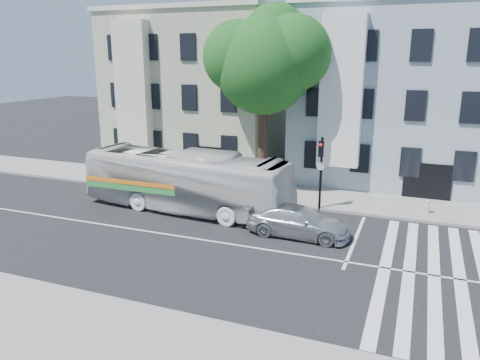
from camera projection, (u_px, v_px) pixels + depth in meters
The scene contains 11 objects.
ground at pixel (201, 240), 21.19m from camera, with size 120.00×120.00×0.00m, color black.
sidewalk_far at pixel (259, 192), 28.36m from camera, with size 80.00×4.00×0.15m, color gray.
sidewalk_near at pixel (84, 332), 13.97m from camera, with size 80.00×4.00×0.15m, color gray.
building_left at pixel (203, 90), 35.73m from camera, with size 12.00×10.00×11.00m, color gray.
building_right at pixel (395, 96), 30.79m from camera, with size 12.00×10.00×11.00m, color #8EA0AA.
street_tree at pixel (266, 60), 27.00m from camera, with size 7.30×5.90×11.10m.
bus at pixel (186, 181), 24.82m from camera, with size 11.67×2.73×3.25m, color silver.
sedan at pixel (298, 221), 21.51m from camera, with size 4.78×1.94×1.39m, color silver.
hedge at pixel (160, 183), 28.81m from camera, with size 8.50×0.84×0.70m, color #266721, non-canonical shape.
traffic_signal at pixel (321, 164), 24.42m from camera, with size 0.41×0.52×4.00m.
fire_hydrant at pixel (428, 206), 24.27m from camera, with size 0.39×0.22×0.69m.
Camera 1 is at (8.84, -17.77, 8.09)m, focal length 35.00 mm.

